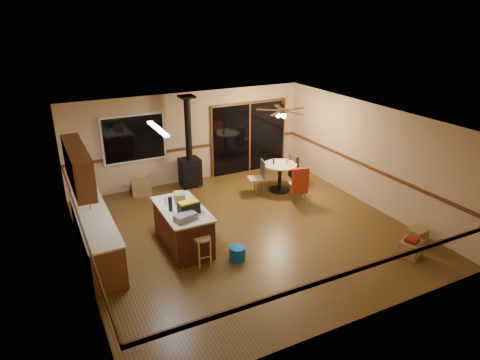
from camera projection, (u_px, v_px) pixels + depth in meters
floor at (246, 231)px, 9.81m from camera, size 7.00×7.00×0.00m
ceiling at (247, 120)px, 8.84m from camera, size 7.00×7.00×0.00m
wall_back at (190, 138)px, 12.22m from camera, size 7.00×0.00×7.00m
wall_front at (353, 256)px, 6.43m from camera, size 7.00×0.00×7.00m
wall_left at (78, 210)px, 7.87m from camera, size 0.00×7.00×7.00m
wall_right at (369, 155)px, 10.78m from camera, size 0.00×7.00×7.00m
chair_rail at (246, 191)px, 9.44m from camera, size 7.00×7.00×0.08m
window at (134, 138)px, 11.44m from camera, size 1.72×0.10×1.32m
sliding_door at (249, 138)px, 13.06m from camera, size 2.52×0.10×2.10m
lower_cabinets at (96, 236)px, 8.73m from camera, size 0.60×3.00×0.86m
countertop at (93, 216)px, 8.56m from camera, size 0.64×3.04×0.04m
upper_cabinets at (78, 166)px, 8.29m from camera, size 0.35×2.00×0.80m
kitchen_island at (183, 227)px, 9.02m from camera, size 0.88×1.68×0.90m
wood_stove at (190, 162)px, 11.98m from camera, size 0.55×0.50×2.52m
ceiling_fan at (282, 113)px, 11.15m from camera, size 0.24×0.24×0.55m
fluorescent_strip at (158, 129)px, 8.35m from camera, size 0.10×1.20×0.04m
toolbox_grey at (185, 217)px, 8.34m from camera, size 0.48×0.34×0.13m
toolbox_black at (189, 208)px, 8.59m from camera, size 0.44×0.26×0.23m
toolbox_yellow_lid at (188, 202)px, 8.54m from camera, size 0.41×0.24×0.03m
box_on_island at (179, 197)px, 9.12m from camera, size 0.28×0.34×0.20m
bottle_dark at (170, 204)px, 8.69m from camera, size 0.11×0.11×0.31m
bottle_pink at (179, 199)px, 9.04m from camera, size 0.08×0.08×0.21m
bottle_white at (166, 201)px, 8.98m from camera, size 0.06×0.06×0.18m
bar_stool at (203, 251)px, 8.43m from camera, size 0.34×0.34×0.61m
blue_bucket at (238, 253)px, 8.66m from camera, size 0.34×0.34×0.28m
dining_table at (280, 173)px, 11.78m from camera, size 0.92×0.92×0.78m
glass_red at (274, 161)px, 11.68m from camera, size 0.07×0.07×0.16m
glass_cream at (287, 161)px, 11.69m from camera, size 0.07×0.07×0.14m
chair_left at (260, 173)px, 11.57m from camera, size 0.49×0.49×0.51m
chair_near at (300, 181)px, 11.05m from camera, size 0.51×0.54×0.70m
chair_right at (294, 167)px, 12.03m from camera, size 0.51×0.47×0.70m
box_under_window at (142, 187)px, 11.64m from camera, size 0.58×0.50×0.41m
box_corner_a at (411, 248)px, 8.77m from camera, size 0.55×0.51×0.34m
box_corner_b at (417, 236)px, 9.29m from camera, size 0.44×0.39×0.31m
box_small_red at (412, 240)px, 8.70m from camera, size 0.33×0.31×0.07m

